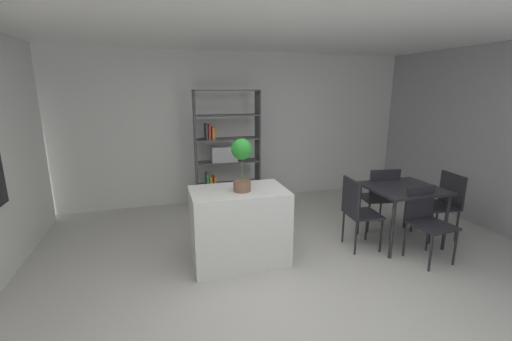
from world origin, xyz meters
The scene contains 11 objects.
ground_plane centered at (0.00, 0.00, 0.00)m, with size 9.75×9.75×0.00m, color beige.
ceiling_slab centered at (0.00, 0.00, 2.72)m, with size 7.08×6.32×0.06m.
back_partition centered at (0.00, 3.13, 1.35)m, with size 7.08×0.06×2.69m, color silver.
kitchen_island centered at (-0.31, 0.75, 0.45)m, with size 1.12×0.70×0.91m, color silver.
potted_plant_on_island centered at (-0.29, 0.70, 1.28)m, with size 0.24×0.24×0.61m.
open_bookshelf centered at (-0.10, 2.70, 1.00)m, with size 1.11×0.31×2.04m.
dining_table centered at (1.91, 0.65, 0.69)m, with size 0.93×0.85×0.78m.
dining_chair_island_side centered at (1.22, 0.66, 0.56)m, with size 0.44×0.46×0.94m.
dining_chair_window_side centered at (2.59, 0.64, 0.55)m, with size 0.51×0.51×0.92m.
dining_chair_far centered at (1.89, 1.09, 0.56)m, with size 0.51×0.50×0.94m.
dining_chair_near centered at (1.90, 0.20, 0.54)m, with size 0.49×0.49×0.89m.
Camera 1 is at (-1.16, -2.90, 2.06)m, focal length 23.52 mm.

